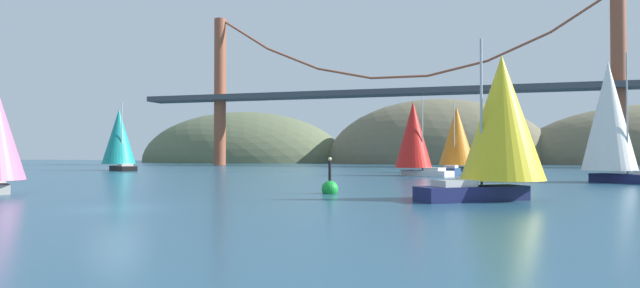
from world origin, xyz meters
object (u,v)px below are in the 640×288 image
(sailboat_white_mainsail, at_px, (610,119))
(sailboat_teal_sail, at_px, (119,138))
(sailboat_red_spinnaker, at_px, (414,137))
(sailboat_yellow_sail, at_px, (500,122))
(channel_buoy, at_px, (330,188))
(sailboat_orange_sail, at_px, (456,138))

(sailboat_white_mainsail, distance_m, sailboat_teal_sail, 69.22)
(sailboat_red_spinnaker, bearing_deg, sailboat_yellow_sail, -75.40)
(sailboat_red_spinnaker, bearing_deg, sailboat_white_mainsail, -29.03)
(channel_buoy, bearing_deg, sailboat_white_mainsail, 44.63)
(sailboat_orange_sail, relative_size, channel_buoy, 3.69)
(sailboat_red_spinnaker, bearing_deg, sailboat_orange_sail, 69.15)
(sailboat_orange_sail, bearing_deg, sailboat_teal_sail, -176.28)
(sailboat_red_spinnaker, relative_size, sailboat_teal_sail, 0.86)
(sailboat_teal_sail, xyz_separation_m, channel_buoy, (45.62, -39.64, -4.79))
(sailboat_orange_sail, xyz_separation_m, sailboat_teal_sail, (-52.02, -3.39, 0.31))
(sailboat_yellow_sail, xyz_separation_m, sailboat_orange_sail, (-4.17, 45.01, 0.43))
(sailboat_white_mainsail, height_order, sailboat_orange_sail, sailboat_white_mainsail)
(sailboat_teal_sail, distance_m, channel_buoy, 60.63)
(sailboat_orange_sail, bearing_deg, sailboat_red_spinnaker, -110.85)
(sailboat_orange_sail, bearing_deg, sailboat_white_mainsail, -56.93)
(sailboat_yellow_sail, height_order, channel_buoy, sailboat_yellow_sail)
(sailboat_white_mainsail, relative_size, sailboat_red_spinnaker, 1.26)
(sailboat_white_mainsail, bearing_deg, sailboat_orange_sail, 123.07)
(sailboat_teal_sail, relative_size, channel_buoy, 4.05)
(sailboat_orange_sail, height_order, sailboat_teal_sail, sailboat_teal_sail)
(sailboat_yellow_sail, bearing_deg, sailboat_teal_sail, 143.47)
(sailboat_yellow_sail, distance_m, sailboat_orange_sail, 45.20)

